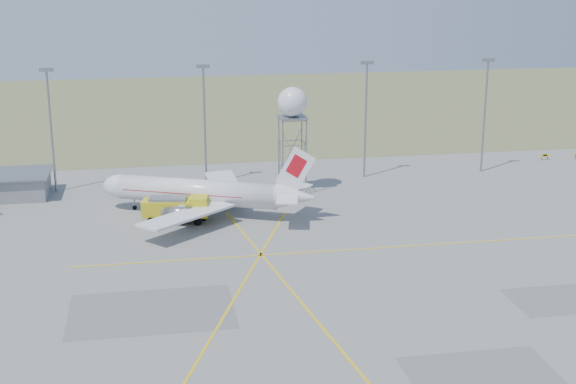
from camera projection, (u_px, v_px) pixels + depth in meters
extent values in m
plane|color=gray|center=(365.00, 360.00, 76.93)|extent=(400.00, 400.00, 0.00)
cube|color=olive|center=(222.00, 108.00, 209.35)|extent=(400.00, 120.00, 0.03)
cylinder|color=gray|center=(51.00, 132.00, 130.69)|extent=(0.36, 0.36, 20.00)
cube|color=gray|center=(46.00, 70.00, 127.86)|extent=(2.20, 0.50, 0.60)
cylinder|color=gray|center=(205.00, 127.00, 134.90)|extent=(0.36, 0.36, 20.00)
cube|color=gray|center=(203.00, 66.00, 132.07)|extent=(2.20, 0.50, 0.60)
cylinder|color=gray|center=(366.00, 121.00, 139.62)|extent=(0.36, 0.36, 20.00)
cube|color=gray|center=(367.00, 63.00, 136.79)|extent=(2.20, 0.50, 0.60)
cylinder|color=gray|center=(484.00, 117.00, 143.33)|extent=(0.36, 0.36, 20.00)
cube|color=gray|center=(488.00, 60.00, 140.50)|extent=(2.20, 0.50, 0.60)
cylinder|color=black|center=(542.00, 158.00, 154.19)|extent=(0.10, 0.10, 0.80)
cylinder|color=black|center=(548.00, 158.00, 154.40)|extent=(0.10, 0.10, 0.80)
cube|color=yellow|center=(545.00, 155.00, 154.14)|extent=(1.60, 0.15, 0.50)
cube|color=black|center=(545.00, 155.00, 154.07)|extent=(0.80, 0.03, 0.30)
cylinder|color=black|center=(575.00, 157.00, 155.37)|extent=(0.10, 0.10, 0.80)
cylinder|color=silver|center=(198.00, 192.00, 120.25)|extent=(23.94, 13.31, 3.77)
ellipsoid|color=silver|center=(122.00, 186.00, 123.02)|extent=(7.04, 5.88, 3.77)
cube|color=black|center=(115.00, 182.00, 123.12)|extent=(2.14, 2.47, 0.92)
cone|color=silver|center=(295.00, 197.00, 116.76)|extent=(6.69, 5.73, 3.77)
cube|color=silver|center=(295.00, 170.00, 115.66)|extent=(5.64, 2.69, 7.09)
cube|color=#B80C19|center=(297.00, 166.00, 115.44)|extent=(3.10, 1.60, 3.64)
cube|color=silver|center=(297.00, 188.00, 119.55)|extent=(4.85, 5.96, 0.17)
cube|color=silver|center=(287.00, 199.00, 113.92)|extent=(4.85, 5.96, 0.17)
cube|color=silver|center=(224.00, 184.00, 128.11)|extent=(5.12, 15.24, 0.34)
cube|color=silver|center=(187.00, 215.00, 112.27)|extent=(14.43, 13.20, 0.34)
cylinder|color=slate|center=(204.00, 193.00, 126.06)|extent=(4.50, 3.58, 2.17)
cylinder|color=slate|center=(179.00, 213.00, 115.86)|extent=(4.50, 3.58, 2.17)
cube|color=#B80C19|center=(186.00, 190.00, 120.65)|extent=(18.79, 11.07, 0.11)
cylinder|color=black|center=(135.00, 207.00, 123.47)|extent=(0.87, 0.87, 0.85)
cube|color=black|center=(210.00, 213.00, 120.70)|extent=(3.14, 5.55, 0.85)
cylinder|color=gray|center=(210.00, 210.00, 120.58)|extent=(0.30, 0.30, 1.70)
cylinder|color=gray|center=(283.00, 158.00, 129.30)|extent=(0.23, 0.23, 12.55)
cylinder|color=gray|center=(306.00, 157.00, 129.95)|extent=(0.23, 0.23, 12.55)
cylinder|color=gray|center=(302.00, 152.00, 133.60)|extent=(0.23, 0.23, 12.55)
cylinder|color=gray|center=(279.00, 153.00, 132.95)|extent=(0.23, 0.23, 12.55)
cube|color=gray|center=(292.00, 117.00, 129.71)|extent=(4.46, 4.46, 0.24)
sphere|color=silver|center=(292.00, 102.00, 129.01)|extent=(4.83, 4.83, 4.83)
cube|color=gold|center=(176.00, 208.00, 117.27)|extent=(10.01, 4.89, 2.34)
cube|color=gold|center=(199.00, 202.00, 116.99)|extent=(3.06, 3.40, 1.49)
cube|color=black|center=(204.00, 201.00, 116.95)|extent=(0.61, 2.74, 1.07)
cube|color=gray|center=(168.00, 199.00, 116.90)|extent=(5.70, 3.48, 0.43)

